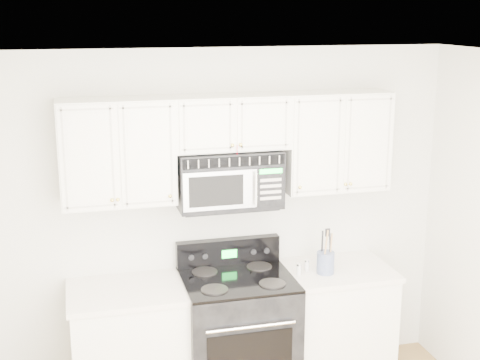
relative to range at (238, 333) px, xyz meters
name	(u,v)px	position (x,y,z in m)	size (l,w,h in m)	color
room	(301,313)	(-0.01, -1.41, 0.82)	(3.51, 3.51, 2.61)	olive
base_cabinet_left	(130,351)	(-0.81, 0.03, -0.06)	(0.86, 0.65, 0.92)	white
base_cabinet_right	(333,326)	(0.79, 0.03, -0.06)	(0.86, 0.65, 0.92)	white
range	(238,333)	(0.00, 0.00, 0.00)	(0.82, 0.74, 1.13)	black
upper_cabinets	(230,141)	(-0.01, 0.18, 1.45)	(2.44, 0.37, 0.75)	white
microwave	(228,178)	(-0.03, 0.15, 1.18)	(0.76, 0.43, 0.42)	black
utensil_crock	(326,262)	(0.68, -0.04, 0.53)	(0.13, 0.13, 0.35)	slate
shaker_salt	(299,269)	(0.47, -0.03, 0.48)	(0.04, 0.04, 0.09)	silver
shaker_pepper	(307,265)	(0.56, 0.03, 0.48)	(0.04, 0.04, 0.09)	silver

